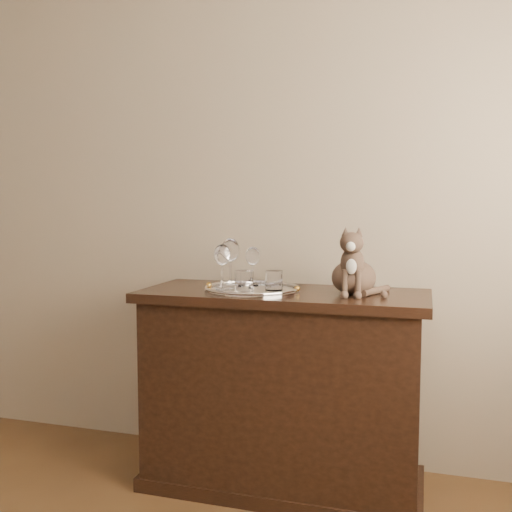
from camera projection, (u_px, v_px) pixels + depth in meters
The scene contains 9 objects.
wall_back at pixel (181, 177), 2.82m from camera, with size 4.00×0.10×2.70m, color tan.
sideboard at pixel (283, 390), 2.43m from camera, with size 1.20×0.50×0.85m, color black, non-canonical shape.
tray at pixel (252, 290), 2.40m from camera, with size 0.40×0.40×0.01m, color silver.
wine_glass_a at pixel (230, 263), 2.46m from camera, with size 0.08×0.08×0.21m, color white, non-canonical shape.
wine_glass_b at pixel (253, 266), 2.51m from camera, with size 0.06×0.06×0.17m, color silver, non-canonical shape.
wine_glass_c at pixel (222, 266), 2.41m from camera, with size 0.07×0.07×0.19m, color white, non-canonical shape.
tumbler_b at pixel (244, 281), 2.33m from camera, with size 0.08×0.08×0.09m, color silver.
tumbler_c at pixel (274, 281), 2.36m from camera, with size 0.07×0.07×0.08m, color silver.
cat at pixel (354, 260), 2.30m from camera, with size 0.28×0.26×0.28m, color #4C392D, non-canonical shape.
Camera 1 is at (1.17, -0.37, 1.21)m, focal length 40.00 mm.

